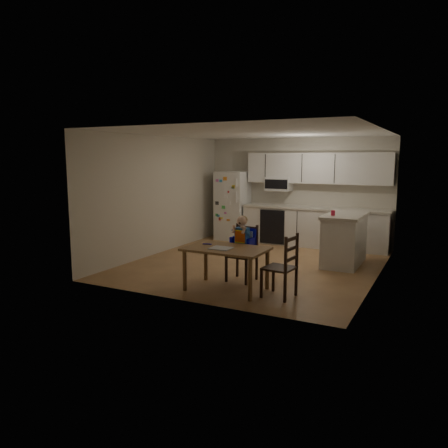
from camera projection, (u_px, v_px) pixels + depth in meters
room at (266, 198)px, 8.70m from camera, size 4.52×5.01×2.51m
refrigerator at (233, 206)px, 10.93m from camera, size 0.72×0.70×1.70m
kitchen_run at (314, 208)px, 10.07m from camera, size 3.37×0.62×2.15m
kitchen_island at (344, 239)px, 8.37m from camera, size 0.69×1.32×0.97m
red_cup at (333, 213)px, 8.12m from camera, size 0.08×0.08×0.09m
dining_table at (226, 253)px, 6.73m from camera, size 1.25×0.80×0.67m
napkin at (221, 248)px, 6.65m from camera, size 0.32×0.28×0.01m
toddler_spoon at (206, 244)px, 6.97m from camera, size 0.12×0.06×0.02m
chair_booster at (243, 241)px, 7.25m from camera, size 0.44×0.44×1.10m
chair_side at (285, 262)px, 6.34m from camera, size 0.46×0.46×0.95m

